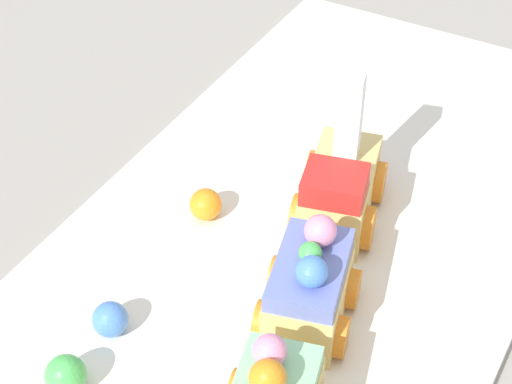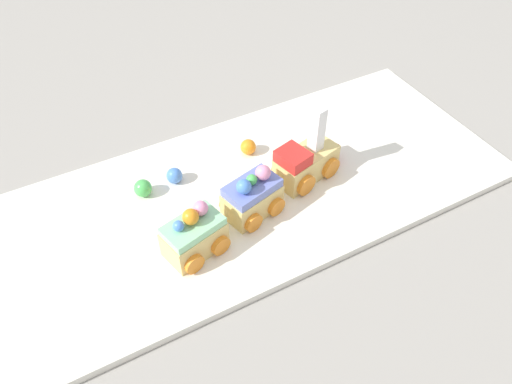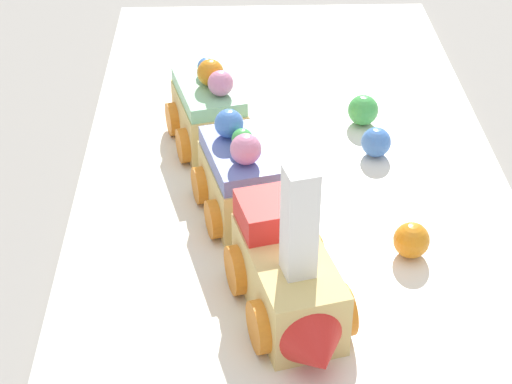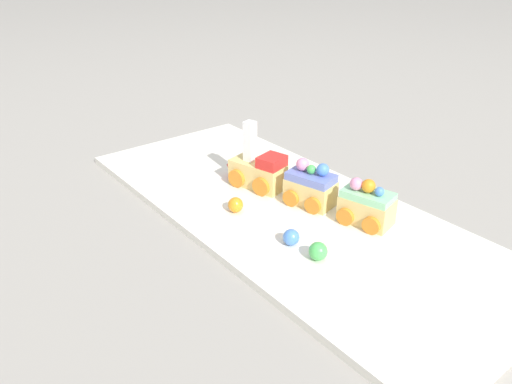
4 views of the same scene
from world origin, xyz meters
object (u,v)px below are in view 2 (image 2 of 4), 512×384
object	(u,v)px
cake_car_blueberry	(252,197)
gumball_blue	(174,176)
gumball_green	(143,188)
cake_car_mint	(194,236)
gumball_orange	(248,147)
cake_train_locomotive	(309,159)

from	to	relation	value
cake_car_blueberry	gumball_blue	size ratio (longest dim) A/B	3.63
cake_car_blueberry	gumball_green	bearing A→B (deg)	125.68
cake_car_mint	gumball_blue	bearing A→B (deg)	65.60
cake_car_mint	gumball_orange	world-z (taller)	cake_car_mint
cake_train_locomotive	gumball_orange	distance (m)	0.11
cake_train_locomotive	gumball_orange	size ratio (longest dim) A/B	5.24
cake_train_locomotive	gumball_blue	distance (m)	0.20
gumball_blue	gumball_orange	xyz separation A→B (m)	(0.13, 0.01, 0.00)
cake_car_blueberry	gumball_green	size ratio (longest dim) A/B	3.36
cake_car_blueberry	cake_car_mint	xyz separation A→B (m)	(-0.10, -0.02, -0.00)
gumball_green	gumball_blue	xyz separation A→B (m)	(0.05, 0.00, -0.00)
cake_car_blueberry	cake_car_mint	bearing A→B (deg)	179.69
gumball_blue	cake_train_locomotive	bearing A→B (deg)	-23.28
gumball_green	gumball_blue	world-z (taller)	gumball_green
cake_car_blueberry	gumball_orange	size ratio (longest dim) A/B	3.53
cake_train_locomotive	cake_car_mint	world-z (taller)	cake_train_locomotive
cake_train_locomotive	cake_car_blueberry	xyz separation A→B (m)	(-0.11, -0.03, 0.00)
cake_train_locomotive	cake_car_mint	xyz separation A→B (m)	(-0.21, -0.05, -0.00)
cake_car_blueberry	cake_train_locomotive	bearing A→B (deg)	0.11
cake_car_blueberry	gumball_green	xyz separation A→B (m)	(-0.13, 0.11, -0.02)
cake_car_blueberry	gumball_orange	xyz separation A→B (m)	(0.05, 0.11, -0.02)
gumball_orange	cake_car_mint	bearing A→B (deg)	-137.61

